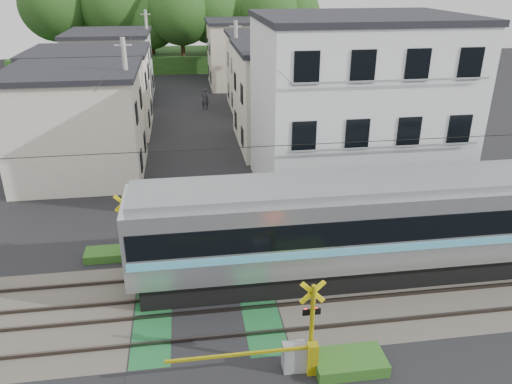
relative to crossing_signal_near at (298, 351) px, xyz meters
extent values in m
plane|color=black|center=(-2.59, 3.65, -0.71)|extent=(120.00, 120.00, 0.00)
cube|color=#47423A|center=(-2.59, 3.65, -0.71)|extent=(120.00, 6.00, 0.00)
cube|color=black|center=(-2.59, 3.65, -0.71)|extent=(5.20, 120.00, 0.00)
cube|color=#145126|center=(-4.49, 3.65, -0.70)|extent=(1.30, 6.00, 0.00)
cube|color=#145126|center=(-0.69, 3.65, -0.70)|extent=(1.30, 6.00, 0.00)
cube|color=#3F3833|center=(-2.59, 1.75, -0.64)|extent=(120.00, 0.08, 0.14)
cube|color=#3F3833|center=(-2.59, 3.15, -0.64)|extent=(120.00, 0.08, 0.14)
cube|color=#3F3833|center=(-2.59, 4.15, -0.64)|extent=(120.00, 0.08, 0.14)
cube|color=#3F3833|center=(-2.59, 5.55, -0.64)|extent=(120.00, 0.08, 0.14)
cube|color=black|center=(4.55, 4.85, -0.22)|extent=(18.96, 2.61, 0.99)
cube|color=black|center=(-2.36, 4.85, -0.38)|extent=(2.63, 2.41, 0.66)
cube|color=silver|center=(4.55, 4.85, 1.70)|extent=(19.75, 3.07, 2.85)
cube|color=black|center=(4.55, 4.85, 2.04)|extent=(19.43, 3.11, 0.97)
cube|color=#55B5D6|center=(4.55, 4.85, 1.30)|extent=(19.55, 3.10, 0.31)
cube|color=slate|center=(4.55, 4.85, 3.26)|extent=(19.35, 2.52, 0.26)
cube|color=black|center=(-5.28, 4.85, 2.13)|extent=(0.10, 2.64, 1.71)
cylinder|color=#FDEB0D|center=(0.41, 0.05, 0.79)|extent=(0.14, 0.14, 3.00)
cube|color=#FDEB0D|center=(0.41, 0.15, 1.99)|extent=(0.77, 0.05, 0.77)
cube|color=#FDEB0D|center=(0.41, 0.15, 1.99)|extent=(0.77, 0.05, 0.77)
cube|color=black|center=(0.41, 0.15, 1.29)|extent=(0.55, 0.05, 0.20)
sphere|color=#FF0C07|center=(0.25, 0.21, 1.29)|extent=(0.16, 0.16, 0.16)
sphere|color=#FF0C07|center=(0.57, 0.21, 1.29)|extent=(0.16, 0.16, 0.16)
cube|color=gray|center=(-0.09, 0.05, -0.26)|extent=(0.70, 0.50, 0.90)
cube|color=#FDEB0D|center=(0.41, -0.20, -0.16)|extent=(0.30, 0.30, 1.10)
cube|color=#FDEB0D|center=(-1.84, -0.20, 0.29)|extent=(4.20, 0.08, 0.08)
cylinder|color=#FDEB0D|center=(-5.59, 7.25, 0.79)|extent=(0.14, 0.14, 3.00)
cube|color=#FDEB0D|center=(-5.59, 7.15, 1.99)|extent=(0.77, 0.05, 0.77)
cube|color=#FDEB0D|center=(-5.59, 7.15, 1.99)|extent=(0.77, 0.05, 0.77)
cube|color=black|center=(-5.59, 7.15, 1.29)|extent=(0.55, 0.05, 0.20)
sphere|color=#FF0C07|center=(-5.75, 7.09, 1.29)|extent=(0.16, 0.16, 0.16)
sphere|color=#FF0C07|center=(-5.43, 7.09, 1.29)|extent=(0.16, 0.16, 0.16)
cube|color=gray|center=(-5.09, 7.25, -0.26)|extent=(0.70, 0.50, 0.90)
cube|color=#FDEB0D|center=(-5.59, 7.50, -0.16)|extent=(0.30, 0.30, 1.10)
cube|color=#FDEB0D|center=(-3.34, 7.50, 0.29)|extent=(4.20, 0.08, 0.08)
cube|color=white|center=(5.91, 13.15, 3.79)|extent=(10.00, 8.00, 9.00)
cube|color=black|center=(5.91, 13.15, 8.44)|extent=(10.20, 8.16, 0.30)
cube|color=black|center=(2.21, 9.12, 0.79)|extent=(1.10, 0.06, 1.40)
cube|color=black|center=(4.66, 9.12, 0.79)|extent=(1.10, 0.06, 1.40)
cube|color=black|center=(7.11, 9.12, 0.79)|extent=(1.10, 0.06, 1.40)
cube|color=black|center=(9.56, 9.12, 0.79)|extent=(1.10, 0.06, 1.40)
cube|color=gray|center=(5.91, 8.90, 0.19)|extent=(9.00, 0.06, 0.08)
cube|color=black|center=(2.21, 9.12, 3.79)|extent=(1.10, 0.06, 1.40)
cube|color=black|center=(4.66, 9.12, 3.79)|extent=(1.10, 0.06, 1.40)
cube|color=black|center=(7.11, 9.12, 3.79)|extent=(1.10, 0.06, 1.40)
cube|color=black|center=(9.56, 9.12, 3.79)|extent=(1.10, 0.06, 1.40)
cube|color=gray|center=(5.91, 8.90, 3.19)|extent=(9.00, 0.06, 0.08)
cube|color=black|center=(2.21, 9.12, 6.79)|extent=(1.10, 0.06, 1.40)
cube|color=black|center=(4.66, 9.12, 6.79)|extent=(1.10, 0.06, 1.40)
cube|color=black|center=(7.11, 9.12, 6.79)|extent=(1.10, 0.06, 1.40)
cube|color=black|center=(9.56, 9.12, 6.79)|extent=(1.10, 0.06, 1.40)
cube|color=gray|center=(5.91, 8.90, 6.19)|extent=(9.00, 0.06, 0.08)
cube|color=beige|center=(-9.09, 17.65, 2.29)|extent=(7.00, 7.00, 6.00)
cube|color=black|center=(-9.09, 17.65, 5.44)|extent=(7.35, 7.35, 0.30)
cube|color=black|center=(-5.56, 15.90, 0.59)|extent=(0.06, 1.00, 1.20)
cube|color=black|center=(-5.56, 19.40, 0.59)|extent=(0.06, 1.00, 1.20)
cube|color=black|center=(-5.56, 15.90, 3.39)|extent=(0.06, 1.00, 1.20)
cube|color=black|center=(-5.56, 19.40, 3.39)|extent=(0.06, 1.00, 1.20)
cube|color=beige|center=(4.21, 21.65, 2.54)|extent=(7.00, 8.00, 6.50)
cube|color=black|center=(4.21, 21.65, 5.94)|extent=(7.35, 8.40, 0.30)
cube|color=black|center=(0.68, 19.65, 0.59)|extent=(0.06, 1.00, 1.20)
cube|color=black|center=(0.68, 23.65, 0.59)|extent=(0.06, 1.00, 1.20)
cube|color=black|center=(0.68, 19.65, 3.39)|extent=(0.06, 1.00, 1.20)
cube|color=black|center=(0.68, 23.65, 3.39)|extent=(0.06, 1.00, 1.20)
cube|color=beige|center=(-9.59, 26.65, 2.19)|extent=(8.00, 7.00, 5.80)
cube|color=black|center=(-9.59, 26.65, 5.24)|extent=(8.40, 7.35, 0.30)
cube|color=black|center=(-5.56, 24.90, 0.59)|extent=(0.06, 1.00, 1.20)
cube|color=black|center=(-5.56, 28.40, 0.59)|extent=(0.06, 1.00, 1.20)
cube|color=black|center=(-5.56, 24.90, 3.39)|extent=(0.06, 1.00, 1.20)
cube|color=black|center=(-5.56, 28.40, 3.39)|extent=(0.06, 1.00, 1.20)
cube|color=beige|center=(4.61, 31.65, 2.39)|extent=(7.00, 7.00, 6.20)
cube|color=black|center=(4.61, 31.65, 5.64)|extent=(7.35, 7.35, 0.30)
cube|color=black|center=(1.08, 29.90, 0.59)|extent=(0.06, 1.00, 1.20)
cube|color=black|center=(1.08, 33.40, 0.59)|extent=(0.06, 1.00, 1.20)
cube|color=black|center=(1.08, 29.90, 3.39)|extent=(0.06, 1.00, 1.20)
cube|color=black|center=(1.08, 33.40, 3.39)|extent=(0.06, 1.00, 1.20)
cube|color=#A4A6A9|center=(-9.39, 36.65, 2.29)|extent=(7.00, 8.00, 6.00)
cube|color=black|center=(-9.39, 36.65, 5.44)|extent=(7.35, 8.40, 0.30)
cube|color=black|center=(-5.86, 34.65, 0.59)|extent=(0.06, 1.00, 1.20)
cube|color=black|center=(-5.86, 38.65, 0.59)|extent=(0.06, 1.00, 1.20)
cube|color=black|center=(-5.86, 34.65, 3.39)|extent=(0.06, 1.00, 1.20)
cube|color=black|center=(-5.86, 38.65, 3.39)|extent=(0.06, 1.00, 1.20)
cube|color=beige|center=(3.91, 41.65, 2.49)|extent=(8.00, 7.00, 6.40)
cube|color=black|center=(3.91, 41.65, 5.84)|extent=(8.40, 7.35, 0.30)
cube|color=black|center=(-0.12, 39.90, 0.59)|extent=(0.06, 1.00, 1.20)
cube|color=black|center=(-0.12, 43.40, 0.59)|extent=(0.06, 1.00, 1.20)
cube|color=black|center=(-0.12, 39.90, 3.39)|extent=(0.06, 1.00, 1.20)
cube|color=black|center=(-0.12, 43.40, 3.39)|extent=(0.06, 1.00, 1.20)
cube|color=#254C19|center=(-2.59, 53.65, 0.29)|extent=(40.00, 10.00, 2.00)
cylinder|color=#332114|center=(-17.09, 52.74, 2.21)|extent=(0.50, 0.50, 5.85)
sphere|color=#254C19|center=(-17.09, 52.74, 6.89)|extent=(8.19, 8.19, 8.19)
cylinder|color=#332114|center=(-12.84, 54.48, 1.75)|extent=(0.50, 0.50, 4.92)
sphere|color=#254C19|center=(-12.84, 54.48, 5.69)|extent=(6.89, 6.89, 6.89)
cylinder|color=#332114|center=(-10.35, 52.33, 2.18)|extent=(0.50, 0.50, 5.79)
sphere|color=#254C19|center=(-10.35, 52.33, 6.81)|extent=(8.10, 8.10, 8.10)
cylinder|color=#332114|center=(-6.27, 51.54, 1.46)|extent=(0.50, 0.50, 4.35)
sphere|color=#254C19|center=(-6.27, 51.54, 4.94)|extent=(6.09, 6.09, 6.09)
cylinder|color=#332114|center=(-2.73, 49.69, 1.95)|extent=(0.50, 0.50, 5.32)
sphere|color=#254C19|center=(-2.73, 49.69, 6.21)|extent=(7.45, 7.45, 7.45)
cylinder|color=#332114|center=(0.96, 50.68, 1.91)|extent=(0.50, 0.50, 5.25)
sphere|color=#254C19|center=(0.96, 50.68, 6.11)|extent=(7.35, 7.35, 7.35)
cylinder|color=#332114|center=(4.42, 51.85, 1.96)|extent=(0.50, 0.50, 5.34)
sphere|color=#254C19|center=(4.42, 51.85, 6.23)|extent=(7.47, 7.47, 7.47)
cylinder|color=#332114|center=(7.23, 49.83, 1.93)|extent=(0.50, 0.50, 5.28)
sphere|color=#254C19|center=(7.23, 49.83, 6.16)|extent=(7.40, 7.40, 7.40)
cylinder|color=#332114|center=(10.88, 52.45, 1.75)|extent=(0.50, 0.50, 4.93)
sphere|color=#254C19|center=(10.88, 52.45, 5.70)|extent=(6.90, 6.90, 6.90)
cube|color=black|center=(3.41, 4.85, 4.89)|extent=(60.00, 0.02, 0.02)
cylinder|color=#A5A5A0|center=(-5.99, 16.65, 3.29)|extent=(0.26, 0.26, 8.00)
cube|color=#A5A5A0|center=(-5.99, 16.65, 6.89)|extent=(0.90, 0.08, 0.08)
cylinder|color=#A5A5A0|center=(1.01, 25.65, 3.29)|extent=(0.26, 0.26, 8.00)
cube|color=#A5A5A0|center=(1.01, 25.65, 6.89)|extent=(0.90, 0.08, 0.08)
cylinder|color=#A5A5A0|center=(-5.99, 37.65, 3.29)|extent=(0.26, 0.26, 8.00)
cube|color=#A5A5A0|center=(-5.99, 37.65, 6.89)|extent=(0.90, 0.08, 0.08)
cube|color=black|center=(-5.99, 27.15, 6.69)|extent=(0.02, 42.00, 0.02)
cube|color=black|center=(1.01, 27.15, 6.69)|extent=(0.02, 42.00, 0.02)
imported|color=#332F3B|center=(-1.12, 32.08, 0.22)|extent=(0.70, 0.48, 1.86)
cube|color=#2D5E1E|center=(1.61, -0.15, -0.51)|extent=(2.20, 1.20, 0.40)
cube|color=#2D5E1E|center=(-6.59, 7.55, -0.53)|extent=(1.80, 1.00, 0.36)
cube|color=#2D5E1E|center=(2.01, 6.85, -0.56)|extent=(1.50, 0.90, 0.30)
camera|label=1|loc=(-2.94, -11.48, 10.49)|focal=35.00mm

